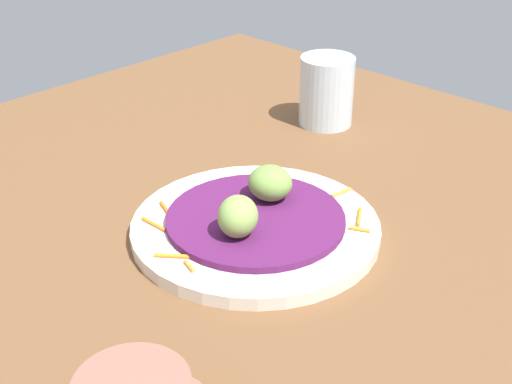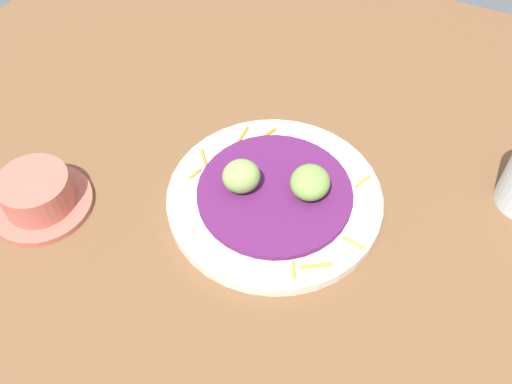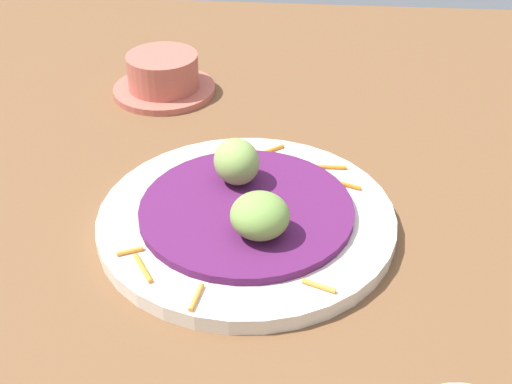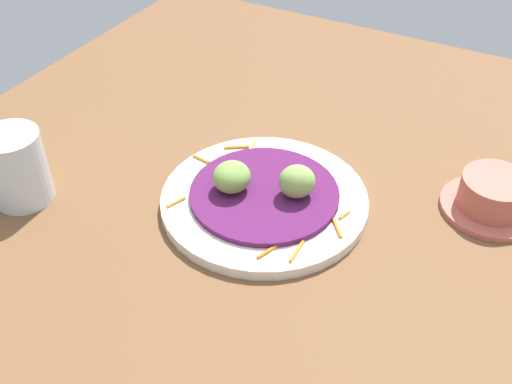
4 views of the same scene
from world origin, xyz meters
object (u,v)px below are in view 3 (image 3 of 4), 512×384
at_px(guac_scoop_center, 260,216).
at_px(terracotta_bowl, 163,77).
at_px(guac_scoop_left, 234,161).
at_px(main_plate, 247,219).

xyz_separation_m(guac_scoop_center, terracotta_bowl, (0.14, -0.30, -0.02)).
height_order(guac_scoop_left, guac_scoop_center, guac_scoop_left).
height_order(main_plate, guac_scoop_left, guac_scoop_left).
bearing_deg(guac_scoop_left, main_plate, 111.34).
bearing_deg(main_plate, terracotta_bowl, -63.67).
bearing_deg(main_plate, guac_scoop_left, -68.66).
relative_size(guac_scoop_center, terracotta_bowl, 0.40).
distance_m(guac_scoop_left, guac_scoop_center, 0.08).
bearing_deg(guac_scoop_center, terracotta_bowl, -64.30).
bearing_deg(guac_scoop_left, guac_scoop_center, 111.34).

